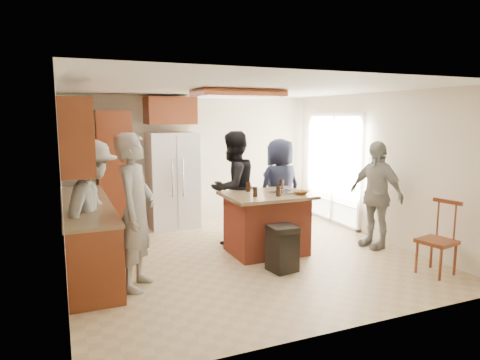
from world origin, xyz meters
name	(u,v)px	position (x,y,z in m)	size (l,w,h in m)	color
room_shell	(393,172)	(4.37, 1.64, 0.87)	(8.00, 5.20, 5.00)	tan
person_front_left	(136,212)	(-1.69, -0.62, 0.96)	(0.70, 0.51, 1.91)	gray
person_behind_left	(233,188)	(0.11, 0.68, 0.93)	(0.91, 0.56, 1.86)	black
person_behind_right	(280,188)	(1.01, 0.72, 0.86)	(0.84, 0.55, 1.72)	#181C31
person_side_right	(375,195)	(2.12, -0.41, 0.86)	(1.01, 0.52, 1.72)	gray
person_counter	(93,211)	(-2.15, -0.15, 0.91)	(1.18, 0.55, 1.82)	gray
left_cabinetry	(82,200)	(-2.24, 0.40, 0.96)	(0.64, 3.00, 2.30)	maroon
back_wall_units	(129,156)	(-1.33, 2.20, 1.38)	(1.80, 0.60, 2.45)	maroon
refrigerator	(173,180)	(-0.55, 2.12, 0.90)	(0.90, 0.76, 1.80)	white
kitchen_island	(266,223)	(0.38, -0.01, 0.47)	(1.28, 1.03, 0.93)	#9D3F28
island_items	(282,191)	(0.60, -0.09, 0.97)	(0.88, 0.69, 0.15)	silver
trash_bin	(282,248)	(0.23, -0.81, 0.32)	(0.39, 0.39, 0.63)	black
spindle_chair	(438,241)	(2.08, -1.71, 0.45)	(0.49, 0.49, 0.99)	maroon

